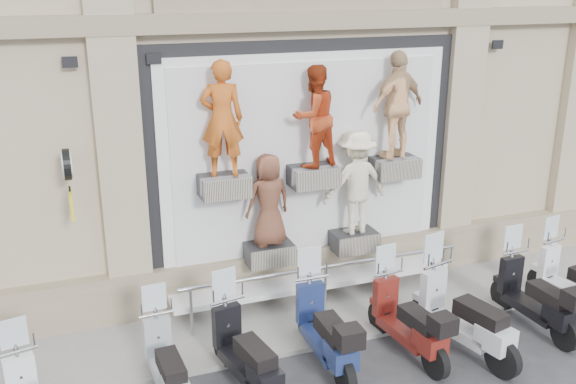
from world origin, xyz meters
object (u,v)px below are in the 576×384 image
object	(u,v)px
scooter_c	(166,352)
scooter_g	(465,302)
guard_rail	(325,290)
clock_sign_bracket	(68,174)
scooter_e	(325,317)
scooter_f	(408,308)
scooter_d	(245,340)
scooter_h	(536,284)

from	to	relation	value
scooter_c	scooter_g	distance (m)	4.46
scooter_g	scooter_c	bearing A→B (deg)	161.72
scooter_c	scooter_g	world-z (taller)	scooter_g
guard_rail	clock_sign_bracket	bearing A→B (deg)	173.16
scooter_e	scooter_g	size ratio (longest dim) A/B	0.94
guard_rail	scooter_f	xyz separation A→B (m)	(0.69, -1.53, 0.32)
clock_sign_bracket	scooter_e	size ratio (longest dim) A/B	0.50
scooter_d	scooter_f	bearing A→B (deg)	-9.80
scooter_c	scooter_d	size ratio (longest dim) A/B	0.92
clock_sign_bracket	scooter_c	bearing A→B (deg)	-62.70
scooter_e	scooter_f	size ratio (longest dim) A/B	1.05
clock_sign_bracket	scooter_c	xyz separation A→B (m)	(0.97, -1.87, -2.07)
scooter_d	scooter_g	bearing A→B (deg)	-14.31
clock_sign_bracket	scooter_f	distance (m)	5.40
scooter_c	guard_rail	bearing A→B (deg)	22.64
scooter_f	guard_rail	bearing A→B (deg)	107.83
scooter_h	guard_rail	bearing A→B (deg)	149.88
scooter_h	scooter_e	bearing A→B (deg)	174.64
scooter_d	scooter_f	size ratio (longest dim) A/B	1.02
scooter_e	scooter_c	bearing A→B (deg)	-179.16
guard_rail	scooter_e	bearing A→B (deg)	-113.49
clock_sign_bracket	scooter_d	distance (m)	3.50
guard_rail	scooter_e	size ratio (longest dim) A/B	2.50
scooter_f	scooter_g	world-z (taller)	scooter_g
clock_sign_bracket	scooter_e	bearing A→B (deg)	-29.64
scooter_c	scooter_d	bearing A→B (deg)	-11.30
scooter_f	scooter_d	bearing A→B (deg)	174.24
scooter_e	guard_rail	bearing A→B (deg)	67.29
clock_sign_bracket	scooter_h	distance (m)	7.50
scooter_c	scooter_h	world-z (taller)	scooter_h
scooter_e	scooter_h	distance (m)	3.65
clock_sign_bracket	scooter_g	size ratio (longest dim) A/B	0.48
scooter_g	scooter_h	distance (m)	1.54
scooter_c	scooter_e	bearing A→B (deg)	-2.93
clock_sign_bracket	scooter_g	xyz separation A→B (m)	(5.41, -2.26, -1.93)
scooter_d	guard_rail	bearing A→B (deg)	29.40
scooter_d	scooter_f	distance (m)	2.56
guard_rail	scooter_h	xyz separation A→B (m)	(3.03, -1.58, 0.33)
scooter_c	clock_sign_bracket	bearing A→B (deg)	114.32
guard_rail	scooter_f	size ratio (longest dim) A/B	2.62
scooter_e	scooter_h	bearing A→B (deg)	-1.98
guard_rail	scooter_d	world-z (taller)	scooter_d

